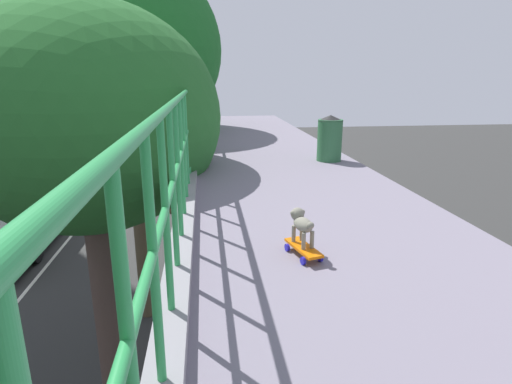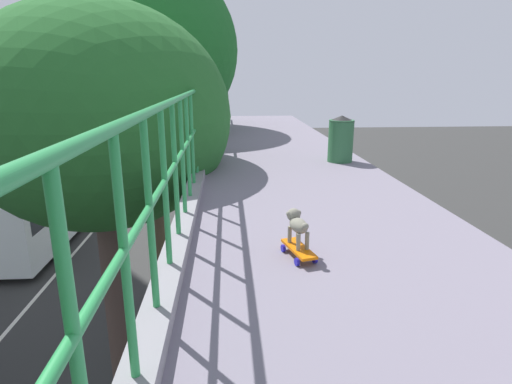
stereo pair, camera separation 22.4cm
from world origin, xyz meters
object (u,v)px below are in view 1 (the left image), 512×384
Objects in this scene: litter_bin at (330,138)px; city_bus at (29,203)px; small_dog at (302,223)px; toy_skateboard at (303,249)px.

city_bus is at bearing 130.21° from litter_bin.
small_dog is 4.23m from litter_bin.
city_bus is 17.28m from litter_bin.
city_bus is at bearing 119.10° from small_dog.
toy_skateboard is 4.30m from litter_bin.
litter_bin reaches higher than toy_skateboard.
city_bus is 13.14× the size of litter_bin.
small_dog is (9.27, -16.65, 4.65)m from city_bus.
toy_skateboard is 0.57× the size of litter_bin.
litter_bin is at bearing 69.88° from small_dog.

